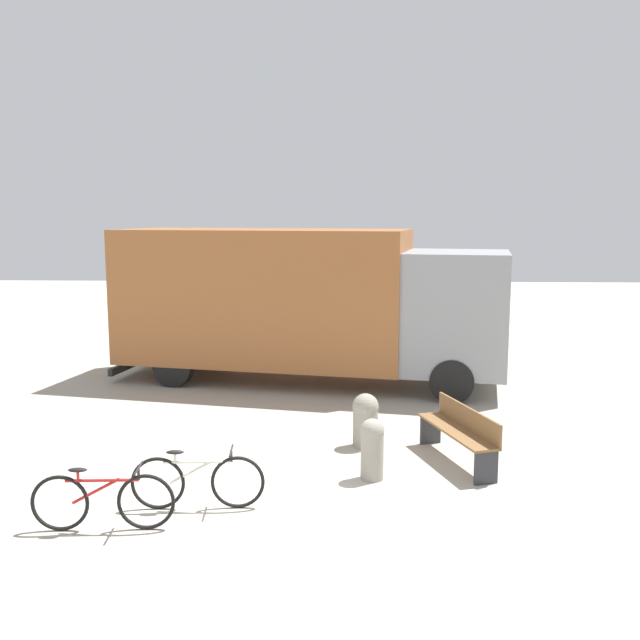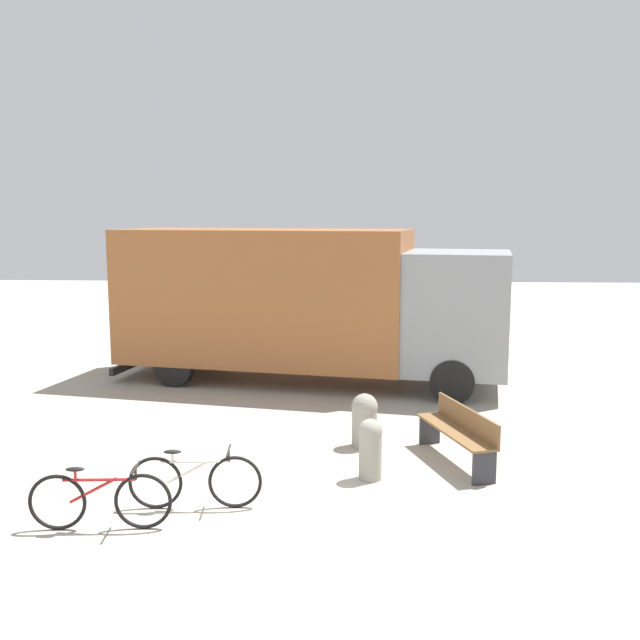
# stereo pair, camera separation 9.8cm
# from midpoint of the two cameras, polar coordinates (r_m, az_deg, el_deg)

# --- Properties ---
(ground_plane) EXTENTS (60.00, 60.00, 0.00)m
(ground_plane) POSITION_cam_midpoint_polar(r_m,az_deg,el_deg) (9.22, -4.09, -14.71)
(ground_plane) COLOR #A8A091
(delivery_truck) EXTENTS (8.64, 3.96, 3.30)m
(delivery_truck) POSITION_cam_midpoint_polar(r_m,az_deg,el_deg) (15.36, -1.05, 1.64)
(delivery_truck) COLOR #99592D
(delivery_truck) RESTS_ON ground
(park_bench) EXTENTS (0.96, 1.93, 0.82)m
(park_bench) POSITION_cam_midpoint_polar(r_m,az_deg,el_deg) (10.78, 11.34, -8.68)
(park_bench) COLOR brown
(park_bench) RESTS_ON ground
(bicycle_near) EXTENTS (1.65, 0.44, 0.76)m
(bicycle_near) POSITION_cam_midpoint_polar(r_m,az_deg,el_deg) (8.84, -16.89, -13.61)
(bicycle_near) COLOR black
(bicycle_near) RESTS_ON ground
(bicycle_middle) EXTENTS (1.65, 0.44, 0.76)m
(bicycle_middle) POSITION_cam_midpoint_polar(r_m,az_deg,el_deg) (9.17, -9.66, -12.55)
(bicycle_middle) COLOR black
(bicycle_middle) RESTS_ON ground
(bollard_near_bench) EXTENTS (0.33, 0.33, 0.86)m
(bollard_near_bench) POSITION_cam_midpoint_polar(r_m,az_deg,el_deg) (9.96, 4.34, -10.07)
(bollard_near_bench) COLOR gray
(bollard_near_bench) RESTS_ON ground
(bollard_far_bench) EXTENTS (0.41, 0.41, 0.85)m
(bollard_far_bench) POSITION_cam_midpoint_polar(r_m,az_deg,el_deg) (11.29, 3.83, -7.86)
(bollard_far_bench) COLOR gray
(bollard_far_bench) RESTS_ON ground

